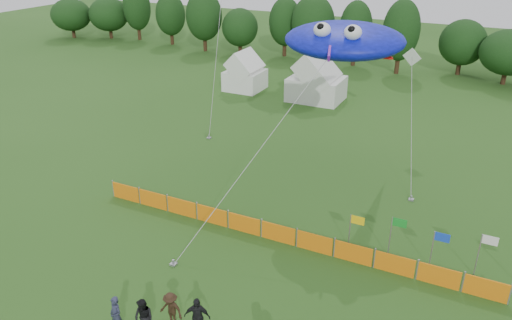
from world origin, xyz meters
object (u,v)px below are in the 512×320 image
at_px(tent_left, 245,74).
at_px(spectator_a, 116,315).
at_px(spectator_b, 144,319).
at_px(barrier_fence, 278,233).
at_px(spectator_d, 197,317).
at_px(spectator_c, 171,310).
at_px(stingray_kite, 348,39).
at_px(tent_right, 317,82).

bearing_deg(tent_left, spectator_a, -71.37).
distance_m(spectator_a, spectator_b, 1.18).
bearing_deg(barrier_fence, spectator_d, -91.52).
height_order(spectator_c, stingray_kite, stingray_kite).
height_order(tent_left, spectator_d, tent_left).
bearing_deg(stingray_kite, spectator_a, -104.10).
bearing_deg(spectator_a, spectator_b, 30.74).
bearing_deg(barrier_fence, tent_right, 105.35).
relative_size(tent_right, stingray_kite, 0.25).
bearing_deg(stingray_kite, barrier_fence, -96.56).
bearing_deg(spectator_b, stingray_kite, 85.51).
distance_m(spectator_a, spectator_d, 3.27).
height_order(spectator_c, spectator_d, spectator_d).
bearing_deg(tent_right, tent_left, 179.53).
height_order(spectator_a, stingray_kite, stingray_kite).
distance_m(tent_right, spectator_a, 32.32).
xyz_separation_m(tent_right, spectator_d, (6.22, -30.84, -0.89)).
bearing_deg(spectator_a, barrier_fence, 85.46).
relative_size(spectator_a, spectator_c, 1.07).
height_order(tent_left, spectator_a, tent_left).
bearing_deg(spectator_d, spectator_c, 160.45).
distance_m(spectator_c, spectator_d, 1.27).
xyz_separation_m(tent_right, spectator_a, (3.22, -32.14, -0.94)).
xyz_separation_m(spectator_b, spectator_c, (0.60, 0.99, -0.09)).
distance_m(barrier_fence, spectator_b, 8.72).
xyz_separation_m(tent_right, spectator_b, (4.36, -31.83, -0.91)).
distance_m(tent_left, spectator_b, 34.08).
distance_m(tent_right, spectator_d, 31.48).
bearing_deg(tent_right, spectator_d, -78.60).
relative_size(spectator_b, spectator_c, 1.11).
bearing_deg(stingray_kite, tent_right, 114.28).
distance_m(tent_left, tent_right, 7.64).
relative_size(tent_left, spectator_d, 1.98).
relative_size(spectator_a, spectator_b, 0.97).
distance_m(tent_right, spectator_b, 32.14).
distance_m(spectator_d, stingray_kite, 17.01).
distance_m(barrier_fence, spectator_a, 9.35).
distance_m(barrier_fence, spectator_d, 7.49).
xyz_separation_m(tent_left, spectator_d, (13.85, -30.91, -0.69)).
distance_m(barrier_fence, spectator_c, 7.63).
bearing_deg(spectator_c, spectator_d, -1.01).
height_order(tent_left, spectator_c, tent_left).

